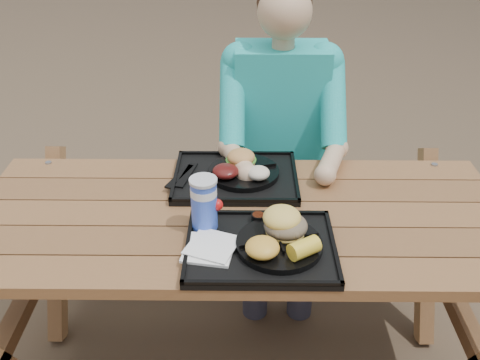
{
  "coord_description": "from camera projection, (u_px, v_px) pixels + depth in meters",
  "views": [
    {
      "loc": [
        0.01,
        -1.47,
        1.77
      ],
      "look_at": [
        0.0,
        0.0,
        0.88
      ],
      "focal_mm": 40.0,
      "sensor_mm": 36.0,
      "label": 1
    }
  ],
  "objects": [
    {
      "name": "picnic_table",
      "position": [
        240.0,
        297.0,
        1.98
      ],
      "size": [
        1.8,
        1.49,
        0.75
      ],
      "primitive_type": null,
      "color": "#999999",
      "rests_on": "ground"
    },
    {
      "name": "tray_near",
      "position": [
        261.0,
        248.0,
        1.61
      ],
      "size": [
        0.45,
        0.35,
        0.02
      ],
      "primitive_type": "cube",
      "color": "black",
      "rests_on": "picnic_table"
    },
    {
      "name": "tray_far",
      "position": [
        236.0,
        178.0,
        1.96
      ],
      "size": [
        0.45,
        0.35,
        0.02
      ],
      "primitive_type": "cube",
      "color": "black",
      "rests_on": "picnic_table"
    },
    {
      "name": "plate_near",
      "position": [
        279.0,
        244.0,
        1.59
      ],
      "size": [
        0.26,
        0.26,
        0.02
      ],
      "primitive_type": "cylinder",
      "color": "black",
      "rests_on": "tray_near"
    },
    {
      "name": "plate_far",
      "position": [
        244.0,
        172.0,
        1.96
      ],
      "size": [
        0.26,
        0.26,
        0.02
      ],
      "primitive_type": "cylinder",
      "color": "black",
      "rests_on": "tray_far"
    },
    {
      "name": "napkin_stack",
      "position": [
        209.0,
        248.0,
        1.58
      ],
      "size": [
        0.16,
        0.16,
        0.02
      ],
      "primitive_type": "cube",
      "rotation": [
        0.0,
        0.0,
        -0.16
      ],
      "color": "white",
      "rests_on": "tray_near"
    },
    {
      "name": "soda_cup",
      "position": [
        204.0,
        205.0,
        1.65
      ],
      "size": [
        0.08,
        0.08,
        0.16
      ],
      "primitive_type": "cylinder",
      "color": "blue",
      "rests_on": "tray_near"
    },
    {
      "name": "condiment_bbq",
      "position": [
        258.0,
        218.0,
        1.7
      ],
      "size": [
        0.05,
        0.05,
        0.03
      ],
      "primitive_type": "cylinder",
      "color": "#331005",
      "rests_on": "tray_near"
    },
    {
      "name": "condiment_mustard",
      "position": [
        282.0,
        218.0,
        1.7
      ],
      "size": [
        0.05,
        0.05,
        0.03
      ],
      "primitive_type": "cylinder",
      "color": "yellow",
      "rests_on": "tray_near"
    },
    {
      "name": "sandwich",
      "position": [
        286.0,
        215.0,
        1.59
      ],
      "size": [
        0.12,
        0.12,
        0.13
      ],
      "primitive_type": null,
      "color": "#EFC554",
      "rests_on": "plate_near"
    },
    {
      "name": "mac_cheese",
      "position": [
        262.0,
        248.0,
        1.52
      ],
      "size": [
        0.1,
        0.1,
        0.05
      ],
      "primitive_type": "ellipsoid",
      "color": "gold",
      "rests_on": "plate_near"
    },
    {
      "name": "corn_cob",
      "position": [
        304.0,
        248.0,
        1.52
      ],
      "size": [
        0.12,
        0.12,
        0.05
      ],
      "primitive_type": null,
      "rotation": [
        0.0,
        0.0,
        0.56
      ],
      "color": "yellow",
      "rests_on": "plate_near"
    },
    {
      "name": "cutlery_far",
      "position": [
        187.0,
        175.0,
        1.96
      ],
      "size": [
        0.07,
        0.18,
        0.01
      ],
      "primitive_type": "cube",
      "rotation": [
        0.0,
        0.0,
        -0.23
      ],
      "color": "black",
      "rests_on": "tray_far"
    },
    {
      "name": "burger",
      "position": [
        241.0,
        154.0,
        1.96
      ],
      "size": [
        0.11,
        0.11,
        0.09
      ],
      "primitive_type": null,
      "color": "#C78746",
      "rests_on": "plate_far"
    },
    {
      "name": "baked_beans",
      "position": [
        226.0,
        171.0,
        1.9
      ],
      "size": [
        0.1,
        0.1,
        0.04
      ],
      "primitive_type": "ellipsoid",
      "color": "#4F110F",
      "rests_on": "plate_far"
    },
    {
      "name": "potato_salad",
      "position": [
        259.0,
        173.0,
        1.89
      ],
      "size": [
        0.08,
        0.08,
        0.04
      ],
      "primitive_type": "ellipsoid",
      "color": "beige",
      "rests_on": "plate_far"
    },
    {
      "name": "diner",
      "position": [
        279.0,
        157.0,
        2.36
      ],
      "size": [
        0.48,
        0.84,
        1.28
      ],
      "primitive_type": null,
      "color": "teal",
      "rests_on": "ground"
    }
  ]
}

